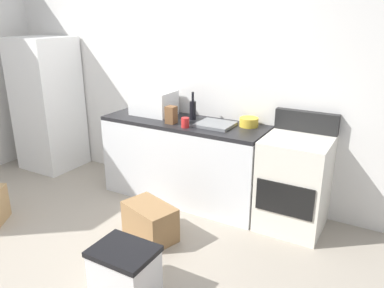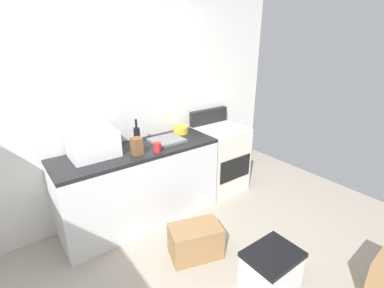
{
  "view_description": "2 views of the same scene",
  "coord_description": "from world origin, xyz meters",
  "px_view_note": "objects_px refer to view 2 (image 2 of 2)",
  "views": [
    {
      "loc": [
        2.3,
        -2.12,
        1.98
      ],
      "look_at": [
        0.56,
        0.91,
        0.77
      ],
      "focal_mm": 35.32,
      "sensor_mm": 36.0,
      "label": 1
    },
    {
      "loc": [
        -0.92,
        -1.43,
        2.07
      ],
      "look_at": [
        0.73,
        0.78,
        0.99
      ],
      "focal_mm": 26.41,
      "sensor_mm": 36.0,
      "label": 2
    }
  ],
  "objects_px": {
    "wine_bottle": "(137,136)",
    "storage_bin": "(271,270)",
    "microwave": "(93,144)",
    "cardboard_box_medium": "(195,241)",
    "mixing_bowl": "(181,129)",
    "knife_block": "(137,146)",
    "coffee_mug": "(157,147)",
    "stove_oven": "(220,158)"
  },
  "relations": [
    {
      "from": "coffee_mug",
      "to": "cardboard_box_medium",
      "type": "relative_size",
      "value": 0.2
    },
    {
      "from": "knife_block",
      "to": "storage_bin",
      "type": "height_order",
      "value": "knife_block"
    },
    {
      "from": "microwave",
      "to": "stove_oven",
      "type": "bearing_deg",
      "value": -2.47
    },
    {
      "from": "microwave",
      "to": "cardboard_box_medium",
      "type": "height_order",
      "value": "microwave"
    },
    {
      "from": "storage_bin",
      "to": "mixing_bowl",
      "type": "bearing_deg",
      "value": 81.48
    },
    {
      "from": "stove_oven",
      "to": "knife_block",
      "type": "distance_m",
      "value": 1.4
    },
    {
      "from": "stove_oven",
      "to": "cardboard_box_medium",
      "type": "xyz_separation_m",
      "value": [
        -1.08,
        -0.86,
        -0.3
      ]
    },
    {
      "from": "wine_bottle",
      "to": "cardboard_box_medium",
      "type": "height_order",
      "value": "wine_bottle"
    },
    {
      "from": "microwave",
      "to": "mixing_bowl",
      "type": "distance_m",
      "value": 1.12
    },
    {
      "from": "cardboard_box_medium",
      "to": "storage_bin",
      "type": "height_order",
      "value": "storage_bin"
    },
    {
      "from": "stove_oven",
      "to": "coffee_mug",
      "type": "distance_m",
      "value": 1.2
    },
    {
      "from": "stove_oven",
      "to": "coffee_mug",
      "type": "xyz_separation_m",
      "value": [
        -1.08,
        -0.2,
        0.48
      ]
    },
    {
      "from": "wine_bottle",
      "to": "coffee_mug",
      "type": "height_order",
      "value": "wine_bottle"
    },
    {
      "from": "coffee_mug",
      "to": "storage_bin",
      "type": "height_order",
      "value": "coffee_mug"
    },
    {
      "from": "wine_bottle",
      "to": "cardboard_box_medium",
      "type": "bearing_deg",
      "value": -84.58
    },
    {
      "from": "wine_bottle",
      "to": "mixing_bowl",
      "type": "xyz_separation_m",
      "value": [
        0.62,
        0.05,
        -0.06
      ]
    },
    {
      "from": "microwave",
      "to": "wine_bottle",
      "type": "relative_size",
      "value": 1.53
    },
    {
      "from": "wine_bottle",
      "to": "cardboard_box_medium",
      "type": "distance_m",
      "value": 1.28
    },
    {
      "from": "wine_bottle",
      "to": "storage_bin",
      "type": "height_order",
      "value": "wine_bottle"
    },
    {
      "from": "microwave",
      "to": "knife_block",
      "type": "distance_m",
      "value": 0.43
    },
    {
      "from": "stove_oven",
      "to": "storage_bin",
      "type": "xyz_separation_m",
      "value": [
        -0.8,
        -1.56,
        -0.27
      ]
    },
    {
      "from": "knife_block",
      "to": "mixing_bowl",
      "type": "xyz_separation_m",
      "value": [
        0.74,
        0.29,
        -0.04
      ]
    },
    {
      "from": "mixing_bowl",
      "to": "coffee_mug",
      "type": "bearing_deg",
      "value": -146.99
    },
    {
      "from": "microwave",
      "to": "wine_bottle",
      "type": "bearing_deg",
      "value": 2.94
    },
    {
      "from": "mixing_bowl",
      "to": "stove_oven",
      "type": "bearing_deg",
      "value": -15.29
    },
    {
      "from": "microwave",
      "to": "mixing_bowl",
      "type": "height_order",
      "value": "microwave"
    },
    {
      "from": "stove_oven",
      "to": "coffee_mug",
      "type": "relative_size",
      "value": 11.0
    },
    {
      "from": "cardboard_box_medium",
      "to": "storage_bin",
      "type": "bearing_deg",
      "value": -68.4
    },
    {
      "from": "stove_oven",
      "to": "microwave",
      "type": "bearing_deg",
      "value": 177.53
    },
    {
      "from": "wine_bottle",
      "to": "coffee_mug",
      "type": "bearing_deg",
      "value": -74.51
    },
    {
      "from": "stove_oven",
      "to": "storage_bin",
      "type": "distance_m",
      "value": 1.77
    },
    {
      "from": "cardboard_box_medium",
      "to": "knife_block",
      "type": "bearing_deg",
      "value": 106.43
    },
    {
      "from": "stove_oven",
      "to": "microwave",
      "type": "xyz_separation_m",
      "value": [
        -1.66,
        0.07,
        0.57
      ]
    },
    {
      "from": "storage_bin",
      "to": "wine_bottle",
      "type": "bearing_deg",
      "value": 102.5
    },
    {
      "from": "mixing_bowl",
      "to": "storage_bin",
      "type": "xyz_separation_m",
      "value": [
        -0.26,
        -1.71,
        -0.75
      ]
    },
    {
      "from": "mixing_bowl",
      "to": "storage_bin",
      "type": "height_order",
      "value": "mixing_bowl"
    },
    {
      "from": "knife_block",
      "to": "cardboard_box_medium",
      "type": "relative_size",
      "value": 0.36
    },
    {
      "from": "stove_oven",
      "to": "cardboard_box_medium",
      "type": "bearing_deg",
      "value": -141.29
    },
    {
      "from": "coffee_mug",
      "to": "mixing_bowl",
      "type": "height_order",
      "value": "coffee_mug"
    },
    {
      "from": "wine_bottle",
      "to": "knife_block",
      "type": "xyz_separation_m",
      "value": [
        -0.12,
        -0.24,
        -0.02
      ]
    },
    {
      "from": "microwave",
      "to": "wine_bottle",
      "type": "xyz_separation_m",
      "value": [
        0.49,
        0.03,
        -0.03
      ]
    },
    {
      "from": "coffee_mug",
      "to": "cardboard_box_medium",
      "type": "distance_m",
      "value": 1.03
    }
  ]
}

